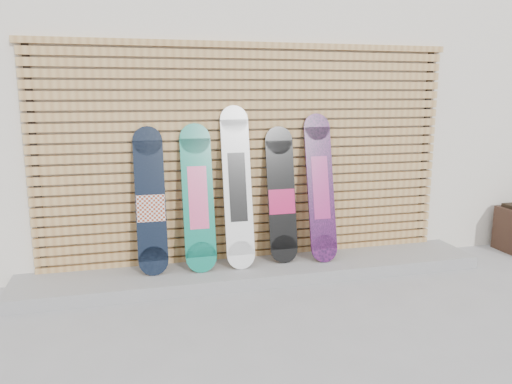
{
  "coord_description": "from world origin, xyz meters",
  "views": [
    {
      "loc": [
        -1.34,
        -3.91,
        1.81
      ],
      "look_at": [
        -0.14,
        0.75,
        0.85
      ],
      "focal_mm": 35.0,
      "sensor_mm": 36.0,
      "label": 1
    }
  ],
  "objects_px": {
    "snowboard_1": "(198,198)",
    "snowboard_3": "(281,196)",
    "snowboard_2": "(237,187)",
    "snowboard_0": "(151,202)",
    "snowboard_4": "(320,188)"
  },
  "relations": [
    {
      "from": "snowboard_3",
      "to": "snowboard_4",
      "type": "height_order",
      "value": "snowboard_4"
    },
    {
      "from": "snowboard_1",
      "to": "snowboard_2",
      "type": "bearing_deg",
      "value": -0.22
    },
    {
      "from": "snowboard_1",
      "to": "snowboard_3",
      "type": "xyz_separation_m",
      "value": [
        0.85,
        0.03,
        -0.03
      ]
    },
    {
      "from": "snowboard_1",
      "to": "snowboard_2",
      "type": "height_order",
      "value": "snowboard_2"
    },
    {
      "from": "snowboard_0",
      "to": "snowboard_4",
      "type": "bearing_deg",
      "value": -0.84
    },
    {
      "from": "snowboard_3",
      "to": "snowboard_4",
      "type": "xyz_separation_m",
      "value": [
        0.4,
        -0.04,
        0.07
      ]
    },
    {
      "from": "snowboard_0",
      "to": "snowboard_2",
      "type": "height_order",
      "value": "snowboard_2"
    },
    {
      "from": "snowboard_2",
      "to": "snowboard_4",
      "type": "xyz_separation_m",
      "value": [
        0.86,
        -0.01,
        -0.04
      ]
    },
    {
      "from": "snowboard_2",
      "to": "snowboard_3",
      "type": "xyz_separation_m",
      "value": [
        0.46,
        0.03,
        -0.12
      ]
    },
    {
      "from": "snowboard_0",
      "to": "snowboard_1",
      "type": "height_order",
      "value": "snowboard_1"
    },
    {
      "from": "snowboard_1",
      "to": "snowboard_3",
      "type": "distance_m",
      "value": 0.85
    },
    {
      "from": "snowboard_1",
      "to": "snowboard_2",
      "type": "relative_size",
      "value": 0.89
    },
    {
      "from": "snowboard_1",
      "to": "snowboard_0",
      "type": "bearing_deg",
      "value": 178.23
    },
    {
      "from": "snowboard_0",
      "to": "snowboard_2",
      "type": "bearing_deg",
      "value": -1.05
    },
    {
      "from": "snowboard_3",
      "to": "snowboard_1",
      "type": "bearing_deg",
      "value": -178.16
    }
  ]
}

